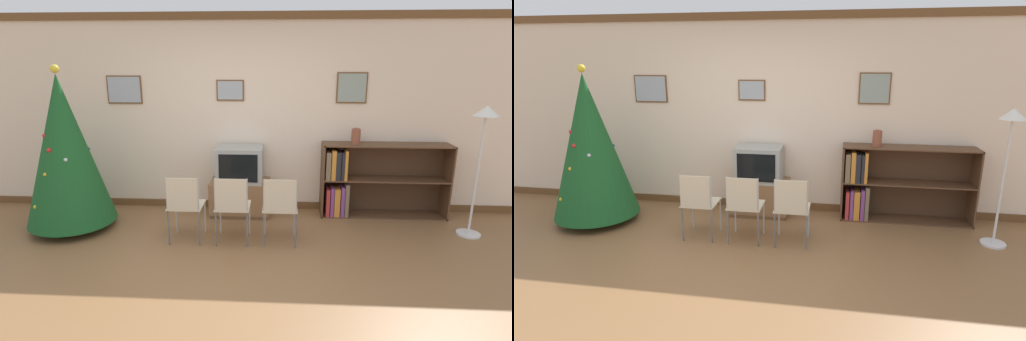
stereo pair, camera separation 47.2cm
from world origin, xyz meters
TOP-DOWN VIEW (x-y plane):
  - ground_plane at (0.00, 0.00)m, footprint 24.00×24.00m
  - wall_back at (-0.00, 2.17)m, footprint 8.53×0.11m
  - christmas_tree at (-2.04, 1.26)m, footprint 1.07×1.07m
  - tv_console at (0.06, 1.86)m, footprint 0.81×0.48m
  - television at (0.06, 1.86)m, footprint 0.62×0.46m
  - folding_chair_left at (-0.49, 0.92)m, footprint 0.40×0.40m
  - folding_chair_center at (0.06, 0.92)m, footprint 0.40×0.40m
  - folding_chair_right at (0.61, 0.92)m, footprint 0.40×0.40m
  - bookshelf at (1.74, 1.94)m, footprint 1.69×0.36m
  - vase at (1.60, 1.90)m, footprint 0.12×0.12m
  - standing_lamp at (2.95, 1.32)m, footprint 0.28×0.28m

SIDE VIEW (x-z plane):
  - ground_plane at x=0.00m, z-range 0.00..0.00m
  - tv_console at x=0.06m, z-range 0.00..0.48m
  - folding_chair_left at x=-0.49m, z-range 0.06..0.88m
  - folding_chair_center at x=0.06m, z-range 0.06..0.88m
  - folding_chair_right at x=0.61m, z-range 0.06..0.88m
  - bookshelf at x=1.74m, z-range -0.01..1.00m
  - television at x=0.06m, z-range 0.48..0.96m
  - christmas_tree at x=-2.04m, z-range -0.01..2.04m
  - vase at x=1.60m, z-range 1.01..1.22m
  - standing_lamp at x=2.95m, z-range 0.43..2.02m
  - wall_back at x=0.00m, z-range 0.00..2.70m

